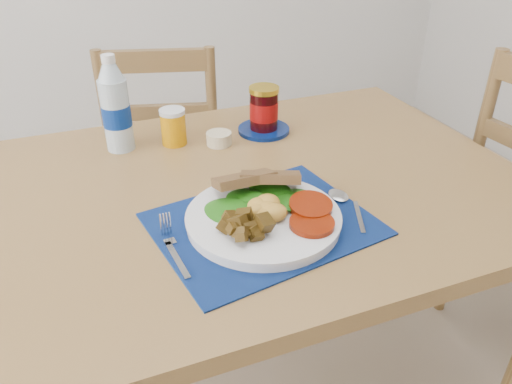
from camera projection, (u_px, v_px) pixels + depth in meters
table at (223, 218)px, 1.16m from camera, size 1.40×0.90×0.75m
chair_far at (165, 136)px, 1.81m from camera, size 0.50×0.48×1.10m
placemat at (263, 224)px, 0.99m from camera, size 0.46×0.39×0.00m
breakfast_plate at (261, 216)px, 0.98m from camera, size 0.30×0.30×0.07m
fork at (173, 248)px, 0.92m from camera, size 0.03×0.16×0.00m
spoon at (345, 203)px, 1.05m from camera, size 0.05×0.17×0.00m
water_bottle at (116, 109)px, 1.24m from camera, size 0.07×0.07×0.24m
juice_glass at (173, 128)px, 1.29m from camera, size 0.06×0.06×0.09m
ramekin at (219, 139)px, 1.30m from camera, size 0.07×0.07×0.03m
jam_on_saucer at (264, 112)px, 1.35m from camera, size 0.14×0.14×0.13m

